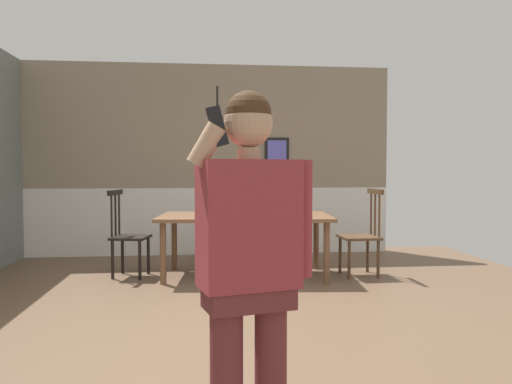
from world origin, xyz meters
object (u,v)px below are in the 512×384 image
Objects in this scene: chair_near_window at (362,235)px; person_figure at (250,254)px; dining_table at (245,221)px; chair_by_doorway at (127,235)px.

person_figure is (-1.68, -3.66, 0.41)m from chair_near_window.
person_figure reaches higher than dining_table.
dining_table is 1.40m from chair_near_window.
chair_near_window is (1.38, -0.12, -0.16)m from dining_table.
person_figure is at bearing -94.51° from dining_table.
chair_near_window is 1.01× the size of chair_by_doorway.
person_figure reaches higher than chair_near_window.
person_figure is at bearing 153.61° from chair_near_window.
dining_table is at bearing 96.00° from chair_by_doorway.
chair_near_window is 4.05m from person_figure.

